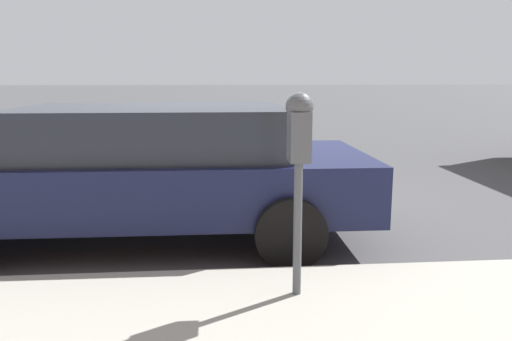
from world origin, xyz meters
The scene contains 3 objects.
ground_plane centered at (0.00, 0.00, 0.00)m, with size 220.00×220.00×0.00m, color #424244.
parking_meter centered at (-2.71, -0.54, 1.23)m, with size 0.21×0.19×1.43m.
car_navy centered at (-0.88, 0.79, 0.74)m, with size 2.20×4.76×1.37m.
Camera 1 is at (-6.03, 0.04, 1.66)m, focal length 35.00 mm.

